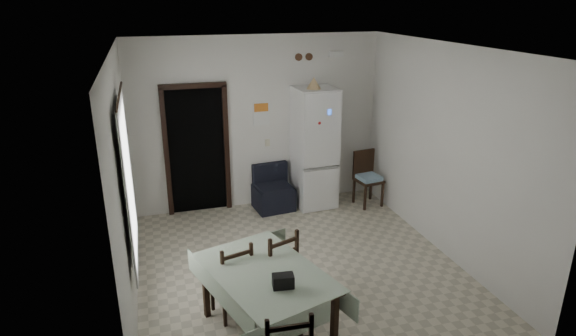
% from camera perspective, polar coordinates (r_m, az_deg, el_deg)
% --- Properties ---
extents(ground, '(4.50, 4.50, 0.00)m').
position_cam_1_polar(ground, '(6.67, 1.25, -11.58)').
color(ground, '#BBB399').
rests_on(ground, ground).
extents(ceiling, '(4.20, 4.50, 0.02)m').
position_cam_1_polar(ceiling, '(5.73, 1.47, 14.07)').
color(ceiling, white).
rests_on(ceiling, ground).
extents(wall_back, '(4.20, 0.02, 2.90)m').
position_cam_1_polar(wall_back, '(8.12, -3.54, 5.32)').
color(wall_back, silver).
rests_on(wall_back, ground).
extents(wall_front, '(4.20, 0.02, 2.90)m').
position_cam_1_polar(wall_front, '(4.15, 11.07, -9.70)').
color(wall_front, silver).
rests_on(wall_front, ground).
extents(wall_left, '(0.02, 4.50, 2.90)m').
position_cam_1_polar(wall_left, '(5.79, -18.84, -1.73)').
color(wall_left, silver).
rests_on(wall_left, ground).
extents(wall_right, '(0.02, 4.50, 2.90)m').
position_cam_1_polar(wall_right, '(6.95, 18.06, 1.89)').
color(wall_right, silver).
rests_on(wall_right, ground).
extents(doorway, '(1.06, 0.52, 2.22)m').
position_cam_1_polar(doorway, '(8.26, -10.92, 2.43)').
color(doorway, black).
rests_on(doorway, ground).
extents(window_recess, '(0.10, 1.20, 1.60)m').
position_cam_1_polar(window_recess, '(5.57, -19.51, -1.54)').
color(window_recess, silver).
rests_on(window_recess, ground).
extents(curtain, '(0.02, 1.45, 1.85)m').
position_cam_1_polar(curtain, '(5.57, -18.39, -1.44)').
color(curtain, silver).
rests_on(curtain, ground).
extents(curtain_rod, '(0.02, 1.60, 0.02)m').
position_cam_1_polar(curtain_rod, '(5.32, -19.38, 8.18)').
color(curtain_rod, black).
rests_on(curtain_rod, ground).
extents(calendar, '(0.28, 0.02, 0.40)m').
position_cam_1_polar(calendar, '(8.08, -3.20, 6.49)').
color(calendar, white).
rests_on(calendar, ground).
extents(calendar_image, '(0.24, 0.01, 0.14)m').
position_cam_1_polar(calendar_image, '(8.06, -3.20, 7.17)').
color(calendar_image, orange).
rests_on(calendar_image, ground).
extents(light_switch, '(0.08, 0.02, 0.12)m').
position_cam_1_polar(light_switch, '(8.24, -2.46, 3.02)').
color(light_switch, beige).
rests_on(light_switch, ground).
extents(vent_left, '(0.12, 0.03, 0.12)m').
position_cam_1_polar(vent_left, '(8.10, 1.27, 13.01)').
color(vent_left, brown).
rests_on(vent_left, ground).
extents(vent_right, '(0.12, 0.03, 0.12)m').
position_cam_1_polar(vent_right, '(8.15, 2.51, 13.04)').
color(vent_right, brown).
rests_on(vent_right, ground).
extents(emergency_light, '(0.25, 0.07, 0.09)m').
position_cam_1_polar(emergency_light, '(8.29, 5.73, 13.28)').
color(emergency_light, white).
rests_on(emergency_light, ground).
extents(fridge, '(0.70, 0.70, 2.06)m').
position_cam_1_polar(fridge, '(8.19, 3.16, 2.38)').
color(fridge, white).
rests_on(fridge, ground).
extents(tan_cone, '(0.25, 0.25, 0.19)m').
position_cam_1_polar(tan_cone, '(7.81, 3.07, 10.03)').
color(tan_cone, tan).
rests_on(tan_cone, fridge).
extents(navy_seat, '(0.69, 0.67, 0.76)m').
position_cam_1_polar(navy_seat, '(8.20, -1.75, -2.40)').
color(navy_seat, black).
rests_on(navy_seat, ground).
extents(corner_chair, '(0.47, 0.47, 0.95)m').
position_cam_1_polar(corner_chair, '(8.44, 9.55, -1.30)').
color(corner_chair, black).
rests_on(corner_chair, ground).
extents(dining_table, '(1.40, 1.74, 0.79)m').
position_cam_1_polar(dining_table, '(5.28, -2.61, -15.78)').
color(dining_table, '#A4B79C').
rests_on(dining_table, ground).
extents(black_bag, '(0.22, 0.15, 0.13)m').
position_cam_1_polar(black_bag, '(4.78, -0.58, -13.25)').
color(black_bag, black).
rests_on(black_bag, dining_table).
extents(dining_chair_far_left, '(0.49, 0.49, 0.94)m').
position_cam_1_polar(dining_chair_far_left, '(5.59, -6.73, -12.77)').
color(dining_chair_far_left, black).
rests_on(dining_chair_far_left, ground).
extents(dining_chair_far_right, '(0.55, 0.55, 1.00)m').
position_cam_1_polar(dining_chair_far_right, '(5.70, -1.60, -11.64)').
color(dining_chair_far_right, black).
rests_on(dining_chair_far_right, ground).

